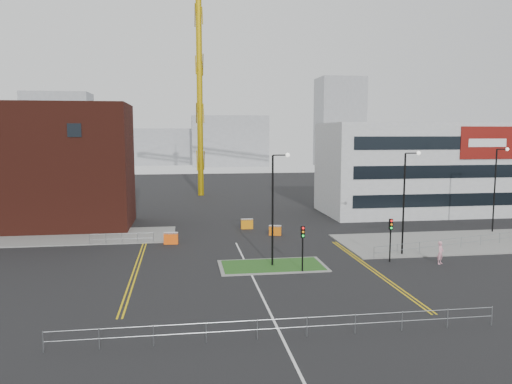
% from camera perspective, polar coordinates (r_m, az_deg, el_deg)
% --- Properties ---
extents(ground, '(200.00, 200.00, 0.00)m').
position_cam_1_polar(ground, '(32.96, 0.91, -12.28)').
color(ground, black).
rests_on(ground, ground).
extents(pavement_left, '(28.00, 8.00, 0.12)m').
position_cam_1_polar(pavement_left, '(55.85, -23.83, -4.83)').
color(pavement_left, slate).
rests_on(pavement_left, ground).
extents(pavement_right, '(24.00, 10.00, 0.12)m').
position_cam_1_polar(pavement_right, '(53.36, 22.39, -5.28)').
color(pavement_right, slate).
rests_on(pavement_right, ground).
extents(island_kerb, '(8.60, 4.60, 0.08)m').
position_cam_1_polar(island_kerb, '(40.81, 1.88, -8.44)').
color(island_kerb, slate).
rests_on(island_kerb, ground).
extents(grass_island, '(8.00, 4.00, 0.12)m').
position_cam_1_polar(grass_island, '(40.80, 1.88, -8.41)').
color(grass_island, '#21541C').
rests_on(grass_island, ground).
extents(brick_building, '(24.20, 10.07, 14.24)m').
position_cam_1_polar(brick_building, '(61.53, -25.33, 2.51)').
color(brick_building, '#471A11').
rests_on(brick_building, ground).
extents(office_block, '(25.00, 12.20, 12.00)m').
position_cam_1_polar(office_block, '(70.14, 17.94, 2.60)').
color(office_block, '#B1B4B6').
rests_on(office_block, ground).
extents(tower_crane, '(50.92, 16.63, 39.44)m').
position_cam_1_polar(tower_crane, '(86.04, -2.70, 17.81)').
color(tower_crane, '#BA940A').
rests_on(tower_crane, ground).
extents(streetlamp_island, '(1.46, 0.36, 9.18)m').
position_cam_1_polar(streetlamp_island, '(39.77, 2.22, -0.94)').
color(streetlamp_island, black).
rests_on(streetlamp_island, ground).
extents(streetlamp_right_near, '(1.46, 0.36, 9.18)m').
position_cam_1_polar(streetlamp_right_near, '(45.38, 16.81, -0.26)').
color(streetlamp_right_near, black).
rests_on(streetlamp_right_near, ground).
extents(streetlamp_right_far, '(1.46, 0.36, 9.18)m').
position_cam_1_polar(streetlamp_right_far, '(59.25, 25.82, 0.95)').
color(streetlamp_right_far, black).
rests_on(streetlamp_right_far, ground).
extents(traffic_light_island, '(0.28, 0.33, 3.65)m').
position_cam_1_polar(traffic_light_island, '(38.69, 5.36, -5.46)').
color(traffic_light_island, black).
rests_on(traffic_light_island, ground).
extents(traffic_light_right, '(0.28, 0.33, 3.65)m').
position_cam_1_polar(traffic_light_right, '(43.09, 15.14, -4.40)').
color(traffic_light_right, black).
rests_on(traffic_light_right, ground).
extents(railing_front, '(24.05, 0.05, 1.10)m').
position_cam_1_polar(railing_front, '(27.15, 3.03, -14.81)').
color(railing_front, gray).
rests_on(railing_front, ground).
extents(railing_left, '(6.05, 0.05, 1.10)m').
position_cam_1_polar(railing_left, '(50.11, -15.09, -4.96)').
color(railing_left, gray).
rests_on(railing_left, ground).
extents(railing_right, '(19.05, 5.05, 1.10)m').
position_cam_1_polar(railing_right, '(50.36, 22.40, -5.15)').
color(railing_right, gray).
rests_on(railing_right, ground).
extents(centre_line, '(0.15, 30.00, 0.01)m').
position_cam_1_polar(centre_line, '(34.83, 0.37, -11.20)').
color(centre_line, silver).
rests_on(centre_line, ground).
extents(yellow_left_a, '(0.12, 24.00, 0.01)m').
position_cam_1_polar(yellow_left_a, '(42.32, -13.60, -8.12)').
color(yellow_left_a, gold).
rests_on(yellow_left_a, ground).
extents(yellow_left_b, '(0.12, 24.00, 0.01)m').
position_cam_1_polar(yellow_left_b, '(42.29, -13.19, -8.12)').
color(yellow_left_b, gold).
rests_on(yellow_left_b, ground).
extents(yellow_right_a, '(0.12, 20.00, 0.01)m').
position_cam_1_polar(yellow_right_a, '(40.95, 12.90, -8.61)').
color(yellow_right_a, gold).
rests_on(yellow_right_a, ground).
extents(yellow_right_b, '(0.12, 20.00, 0.01)m').
position_cam_1_polar(yellow_right_b, '(41.06, 13.29, -8.58)').
color(yellow_right_b, gold).
rests_on(yellow_right_b, ground).
extents(skyline_a, '(18.00, 12.00, 22.00)m').
position_cam_1_polar(skyline_a, '(154.72, -21.59, 6.45)').
color(skyline_a, gray).
rests_on(skyline_a, ground).
extents(skyline_b, '(24.00, 12.00, 16.00)m').
position_cam_1_polar(skyline_b, '(161.45, -3.06, 5.85)').
color(skyline_b, gray).
rests_on(skyline_b, ground).
extents(skyline_c, '(14.00, 12.00, 28.00)m').
position_cam_1_polar(skyline_c, '(163.60, 9.52, 7.88)').
color(skyline_c, gray).
rests_on(skyline_c, ground).
extents(skyline_d, '(30.00, 12.00, 12.00)m').
position_cam_1_polar(skyline_d, '(170.82, -9.41, 5.15)').
color(skyline_d, gray).
rests_on(skyline_d, ground).
extents(pedestrian, '(0.82, 0.78, 1.89)m').
position_cam_1_polar(pedestrian, '(44.03, 20.33, -6.52)').
color(pedestrian, pink).
rests_on(pedestrian, ground).
extents(barrier_left, '(1.39, 0.54, 1.15)m').
position_cam_1_polar(barrier_left, '(49.23, -9.70, -5.18)').
color(barrier_left, '#FF590E').
rests_on(barrier_left, ground).
extents(barrier_mid, '(1.35, 0.47, 1.13)m').
position_cam_1_polar(barrier_mid, '(56.11, -1.04, -3.61)').
color(barrier_mid, orange).
rests_on(barrier_mid, ground).
extents(barrier_right, '(1.33, 0.78, 1.06)m').
position_cam_1_polar(barrier_right, '(52.63, 2.20, -4.35)').
color(barrier_right, orange).
rests_on(barrier_right, ground).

